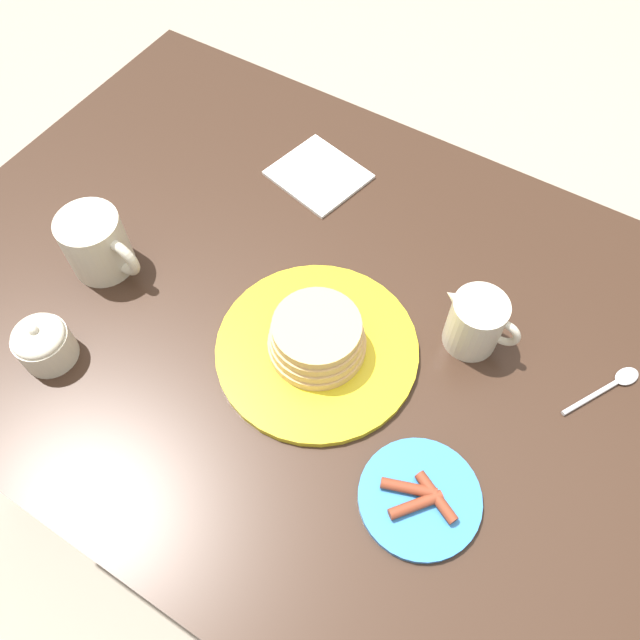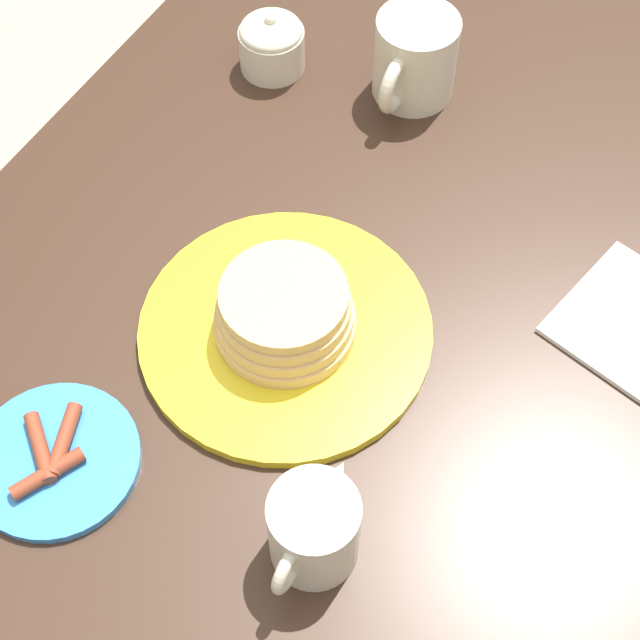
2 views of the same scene
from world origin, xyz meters
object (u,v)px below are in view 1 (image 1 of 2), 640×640
at_px(pancake_plate, 317,343).
at_px(creamer_pitcher, 475,322).
at_px(sugar_bowl, 43,343).
at_px(coffee_mug, 97,244).
at_px(spoon, 613,384).
at_px(napkin, 318,175).
at_px(side_plate_bacon, 420,498).

height_order(pancake_plate, creamer_pitcher, creamer_pitcher).
xyz_separation_m(pancake_plate, sugar_bowl, (-0.32, -0.20, 0.01)).
bearing_deg(coffee_mug, creamer_pitcher, 17.87).
xyz_separation_m(sugar_bowl, spoon, (0.69, 0.37, -0.03)).
xyz_separation_m(pancake_plate, spoon, (0.38, 0.17, -0.02)).
bearing_deg(pancake_plate, sugar_bowl, -147.38).
height_order(creamer_pitcher, napkin, creamer_pitcher).
relative_size(pancake_plate, side_plate_bacon, 1.86).
bearing_deg(spoon, side_plate_bacon, -119.04).
relative_size(pancake_plate, napkin, 1.69).
bearing_deg(napkin, spoon, -12.65).
xyz_separation_m(creamer_pitcher, napkin, (-0.35, 0.16, -0.04)).
relative_size(sugar_bowl, spoon, 0.62).
bearing_deg(side_plate_bacon, sugar_bowl, -170.44).
xyz_separation_m(pancake_plate, creamer_pitcher, (0.18, 0.13, 0.02)).
bearing_deg(pancake_plate, napkin, 121.40).
height_order(creamer_pitcher, sugar_bowl, creamer_pitcher).
distance_m(pancake_plate, spoon, 0.41).
bearing_deg(spoon, pancake_plate, -155.90).
bearing_deg(coffee_mug, sugar_bowl, -75.57).
relative_size(sugar_bowl, napkin, 0.45).
relative_size(pancake_plate, creamer_pitcher, 2.44).
height_order(sugar_bowl, napkin, sugar_bowl).
bearing_deg(side_plate_bacon, creamer_pitcher, 100.27).
height_order(creamer_pitcher, spoon, creamer_pitcher).
height_order(side_plate_bacon, spoon, side_plate_bacon).
bearing_deg(sugar_bowl, napkin, 74.33).
bearing_deg(side_plate_bacon, coffee_mug, 172.95).
relative_size(coffee_mug, sugar_bowl, 1.68).
bearing_deg(napkin, creamer_pitcher, -24.45).
bearing_deg(napkin, pancake_plate, -58.60).
xyz_separation_m(sugar_bowl, napkin, (0.14, 0.49, -0.03)).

